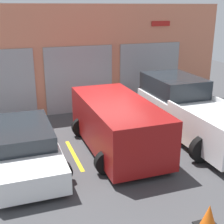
% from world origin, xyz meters
% --- Properties ---
extents(ground_plane, '(28.00, 28.00, 0.00)m').
position_xyz_m(ground_plane, '(0.00, 0.00, 0.00)').
color(ground_plane, '#3D3D3F').
extents(shophouse_building, '(13.01, 0.68, 4.52)m').
position_xyz_m(shophouse_building, '(-0.01, 3.28, 2.21)').
color(shophouse_building, '#D17A5B').
rests_on(shophouse_building, ground).
extents(pickup_truck, '(2.48, 5.51, 1.89)m').
position_xyz_m(pickup_truck, '(2.88, -0.81, 0.88)').
color(pickup_truck, white).
rests_on(pickup_truck, ground).
extents(sedan_white, '(2.13, 4.62, 1.16)m').
position_xyz_m(sedan_white, '(-2.88, -1.10, 0.55)').
color(sedan_white, white).
rests_on(sedan_white, ground).
extents(sedan_side, '(2.35, 4.50, 1.61)m').
position_xyz_m(sedan_side, '(0.00, -1.12, 0.87)').
color(sedan_side, maroon).
rests_on(sedan_side, ground).
extents(parking_stripe_left, '(0.12, 2.20, 0.01)m').
position_xyz_m(parking_stripe_left, '(-1.44, -1.12, 0.00)').
color(parking_stripe_left, gold).
rests_on(parking_stripe_left, ground).
extents(parking_stripe_centre, '(0.12, 2.20, 0.01)m').
position_xyz_m(parking_stripe_centre, '(1.44, -1.12, 0.00)').
color(parking_stripe_centre, gold).
rests_on(parking_stripe_centre, ground).
extents(traffic_cone, '(0.47, 0.47, 0.55)m').
position_xyz_m(traffic_cone, '(0.45, -5.37, 0.25)').
color(traffic_cone, black).
rests_on(traffic_cone, ground).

